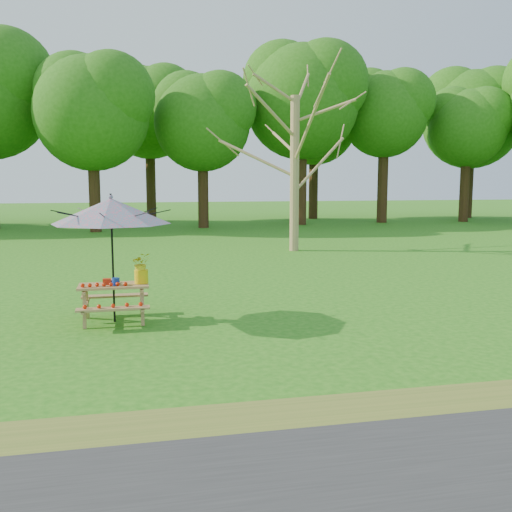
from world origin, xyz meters
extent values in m
plane|color=#226D14|center=(0.00, 0.00, 0.00)|extent=(120.00, 120.00, 0.00)
cube|color=olive|center=(0.00, -2.80, 0.00)|extent=(120.00, 1.20, 0.01)
cylinder|color=#997553|center=(4.42, 11.21, 2.70)|extent=(0.42, 0.42, 5.39)
cube|color=olive|center=(-1.54, 1.89, 0.65)|extent=(1.20, 0.62, 0.04)
cube|color=olive|center=(-1.54, 1.34, 0.36)|extent=(1.20, 0.22, 0.04)
cube|color=olive|center=(-1.54, 2.44, 0.36)|extent=(1.20, 0.22, 0.04)
cylinder|color=black|center=(-1.54, 1.89, 1.12)|extent=(0.04, 0.04, 2.25)
cone|color=teal|center=(-1.54, 1.89, 1.95)|extent=(2.31, 2.31, 0.44)
sphere|color=teal|center=(-1.54, 1.89, 2.19)|extent=(0.08, 0.08, 0.08)
cube|color=red|center=(-1.65, 1.93, 0.72)|extent=(0.14, 0.12, 0.10)
cylinder|color=#13329F|center=(-1.50, 1.80, 0.74)|extent=(0.13, 0.13, 0.13)
cube|color=beige|center=(-1.57, 2.04, 0.71)|extent=(0.13, 0.13, 0.07)
cylinder|color=yellow|center=(-1.06, 1.91, 0.79)|extent=(0.24, 0.24, 0.24)
imported|color=yellow|center=(-1.06, 1.91, 1.03)|extent=(0.38, 0.34, 0.36)
camera|label=1|loc=(-1.19, -8.20, 2.46)|focal=40.00mm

